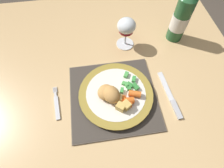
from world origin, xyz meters
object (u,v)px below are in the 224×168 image
fork (57,105)px  wine_glass (126,28)px  dining_table (105,93)px  bottle (181,17)px  table_knife (171,98)px  dinner_plate (116,94)px

fork → wine_glass: wine_glass is taller
dining_table → fork: (-0.17, -0.07, 0.09)m
dining_table → bottle: bottle is taller
table_knife → bottle: bottle is taller
dinner_plate → bottle: size_ratio=0.91×
fork → bottle: bearing=26.9°
wine_glass → dining_table: bearing=-122.8°
dinner_plate → table_knife: dinner_plate is taller
wine_glass → bottle: bearing=2.5°
dining_table → wine_glass: bearing=57.2°
dining_table → fork: size_ratio=8.66×
table_knife → wine_glass: size_ratio=1.51×
dining_table → fork: bearing=-157.9°
dining_table → table_knife: size_ratio=5.76×
table_knife → wine_glass: 0.31m
fork → bottle: 0.57m
bottle → table_knife: bearing=-110.0°
dining_table → bottle: size_ratio=3.93×
dining_table → fork: fork is taller
dinner_plate → fork: 0.21m
fork → dinner_plate: bearing=1.3°
dinner_plate → wine_glass: bearing=72.0°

